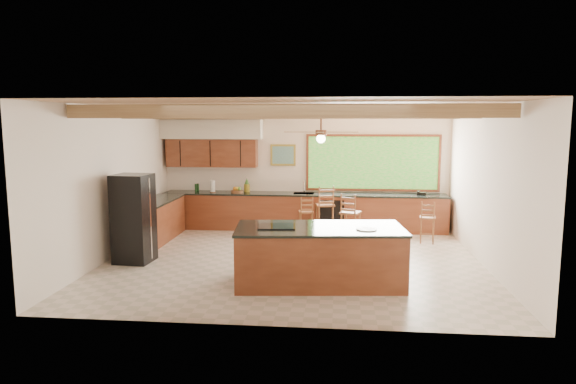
# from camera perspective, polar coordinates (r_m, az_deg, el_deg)

# --- Properties ---
(ground) EXTENTS (7.20, 7.20, 0.00)m
(ground) POSITION_cam_1_polar(r_m,az_deg,el_deg) (10.11, 0.60, -7.63)
(ground) COLOR beige
(ground) RESTS_ON ground
(room_shell) EXTENTS (7.27, 6.54, 3.02)m
(room_shell) POSITION_cam_1_polar(r_m,az_deg,el_deg) (10.41, 0.01, 5.19)
(room_shell) COLOR white
(room_shell) RESTS_ON ground
(counter_run) EXTENTS (7.12, 3.10, 1.28)m
(counter_run) POSITION_cam_1_polar(r_m,az_deg,el_deg) (12.54, -2.11, -2.41)
(counter_run) COLOR brown
(counter_run) RESTS_ON ground
(island) EXTENTS (2.88, 1.56, 0.98)m
(island) POSITION_cam_1_polar(r_m,az_deg,el_deg) (8.63, 3.50, -7.04)
(island) COLOR brown
(island) RESTS_ON ground
(refrigerator) EXTENTS (0.71, 0.69, 1.70)m
(refrigerator) POSITION_cam_1_polar(r_m,az_deg,el_deg) (10.29, -16.78, -2.83)
(refrigerator) COLOR black
(refrigerator) RESTS_ON ground
(bar_stool_a) EXTENTS (0.39, 0.39, 0.95)m
(bar_stool_a) POSITION_cam_1_polar(r_m,az_deg,el_deg) (12.12, 2.00, -2.30)
(bar_stool_a) COLOR brown
(bar_stool_a) RESTS_ON ground
(bar_stool_b) EXTENTS (0.51, 0.51, 1.19)m
(bar_stool_b) POSITION_cam_1_polar(r_m,az_deg,el_deg) (12.25, 4.08, -1.53)
(bar_stool_b) COLOR brown
(bar_stool_b) RESTS_ON ground
(bar_stool_c) EXTENTS (0.51, 0.51, 1.12)m
(bar_stool_c) POSITION_cam_1_polar(r_m,az_deg,el_deg) (11.48, 6.97, -2.40)
(bar_stool_c) COLOR brown
(bar_stool_c) RESTS_ON ground
(bar_stool_d) EXTENTS (0.39, 0.39, 0.95)m
(bar_stool_d) POSITION_cam_1_polar(r_m,az_deg,el_deg) (11.80, 15.29, -2.85)
(bar_stool_d) COLOR brown
(bar_stool_d) RESTS_ON ground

